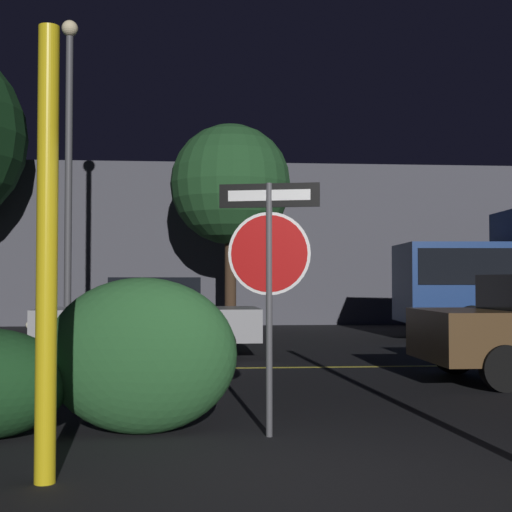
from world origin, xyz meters
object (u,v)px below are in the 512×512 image
stop_sign (269,255)px  passing_car_2 (151,318)px  tree_1 (231,185)px  street_lamp (69,154)px  hedge_bush_2 (142,355)px  yellow_pole_left (47,252)px

stop_sign → passing_car_2: 7.12m
stop_sign → tree_1: size_ratio=0.40×
street_lamp → stop_sign: bearing=-69.7°
passing_car_2 → hedge_bush_2: bearing=-177.9°
hedge_bush_2 → stop_sign: bearing=-9.8°
yellow_pole_left → hedge_bush_2: size_ratio=1.83×
stop_sign → street_lamp: 10.58m
passing_car_2 → tree_1: tree_1 is taller
stop_sign → hedge_bush_2: (-1.16, 0.20, -0.93)m
yellow_pole_left → passing_car_2: 8.29m
passing_car_2 → street_lamp: bearing=35.5°
stop_sign → hedge_bush_2: stop_sign is taller
stop_sign → yellow_pole_left: size_ratio=0.71×
hedge_bush_2 → tree_1: size_ratio=0.31×
stop_sign → tree_1: 13.53m
yellow_pole_left → street_lamp: (-1.85, 10.97, 2.62)m
street_lamp → tree_1: street_lamp is taller
yellow_pole_left → hedge_bush_2: yellow_pole_left is taller
stop_sign → street_lamp: (-3.56, 9.63, 2.58)m
passing_car_2 → street_lamp: 4.89m
tree_1 → yellow_pole_left: bearing=-97.5°
yellow_pole_left → street_lamp: bearing=99.6°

